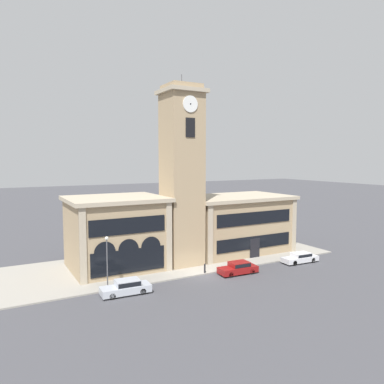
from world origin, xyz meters
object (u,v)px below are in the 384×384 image
at_px(parked_car_mid, 238,268).
at_px(parked_car_near, 126,287).
at_px(fire_hydrant, 236,264).
at_px(bollard, 205,268).
at_px(street_lamp, 107,254).
at_px(parked_car_far, 300,257).

bearing_deg(parked_car_mid, parked_car_near, 3.15).
height_order(parked_car_mid, fire_hydrant, parked_car_mid).
bearing_deg(parked_car_near, bollard, -166.75).
distance_m(bollard, fire_hydrant, 4.33).
xyz_separation_m(parked_car_mid, street_lamp, (-14.44, 1.86, 2.94)).
height_order(parked_car_near, bollard, parked_car_near).
bearing_deg(parked_car_far, bollard, -4.57).
bearing_deg(street_lamp, bollard, -0.62).
relative_size(parked_car_far, street_lamp, 0.92).
bearing_deg(parked_car_far, parked_car_near, 3.15).
bearing_deg(bollard, parked_car_near, -169.90).
relative_size(street_lamp, fire_hydrant, 6.05).
height_order(parked_car_mid, bollard, parked_car_mid).
xyz_separation_m(parked_car_mid, parked_car_far, (9.51, -0.00, -0.06)).
height_order(street_lamp, bollard, street_lamp).
distance_m(parked_car_near, fire_hydrant, 14.24).
distance_m(street_lamp, fire_hydrant, 15.71).
bearing_deg(parked_car_mid, bollard, -24.26).
xyz_separation_m(parked_car_far, fire_hydrant, (-8.55, 1.82, -0.08)).
bearing_deg(parked_car_mid, fire_hydrant, -114.60).
distance_m(parked_car_near, parked_car_mid, 13.16).
bearing_deg(bollard, parked_car_far, -7.72).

